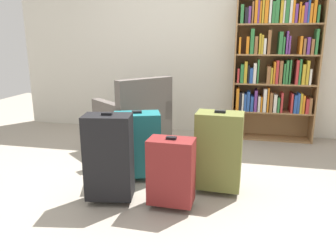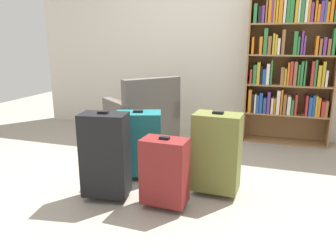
# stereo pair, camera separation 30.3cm
# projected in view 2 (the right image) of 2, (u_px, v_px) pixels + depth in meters

# --- Properties ---
(ground_plane) EXTENTS (9.21, 9.21, 0.00)m
(ground_plane) POSITION_uv_depth(u_px,v_px,m) (161.00, 185.00, 3.09)
(ground_plane) COLOR #9E9384
(back_wall) EXTENTS (5.26, 0.10, 2.60)m
(back_wall) POSITION_uv_depth(u_px,v_px,m) (208.00, 41.00, 4.60)
(back_wall) COLOR beige
(back_wall) RESTS_ON ground
(bookshelf) EXTENTS (1.05, 0.31, 1.86)m
(bookshelf) POSITION_uv_depth(u_px,v_px,m) (290.00, 63.00, 4.14)
(bookshelf) COLOR olive
(bookshelf) RESTS_ON ground
(armchair) EXTENTS (0.99, 0.99, 0.90)m
(armchair) POSITION_uv_depth(u_px,v_px,m) (142.00, 124.00, 4.04)
(armchair) COLOR #59514C
(armchair) RESTS_ON ground
(mug) EXTENTS (0.12, 0.08, 0.10)m
(mug) POSITION_uv_depth(u_px,v_px,m) (182.00, 155.00, 3.74)
(mug) COLOR #1E7F4C
(mug) RESTS_ON ground
(suitcase_black) EXTENTS (0.41, 0.29, 0.77)m
(suitcase_black) POSITION_uv_depth(u_px,v_px,m) (105.00, 155.00, 2.73)
(suitcase_black) COLOR black
(suitcase_black) RESTS_ON ground
(suitcase_olive) EXTENTS (0.41, 0.27, 0.74)m
(suitcase_olive) POSITION_uv_depth(u_px,v_px,m) (217.00, 152.00, 2.82)
(suitcase_olive) COLOR brown
(suitcase_olive) RESTS_ON ground
(suitcase_dark_red) EXTENTS (0.36, 0.23, 0.60)m
(suitcase_dark_red) POSITION_uv_depth(u_px,v_px,m) (165.00, 171.00, 2.61)
(suitcase_dark_red) COLOR maroon
(suitcase_dark_red) RESTS_ON ground
(suitcase_teal) EXTENTS (0.49, 0.38, 0.67)m
(suitcase_teal) POSITION_uv_depth(u_px,v_px,m) (139.00, 143.00, 3.19)
(suitcase_teal) COLOR #19666B
(suitcase_teal) RESTS_ON ground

